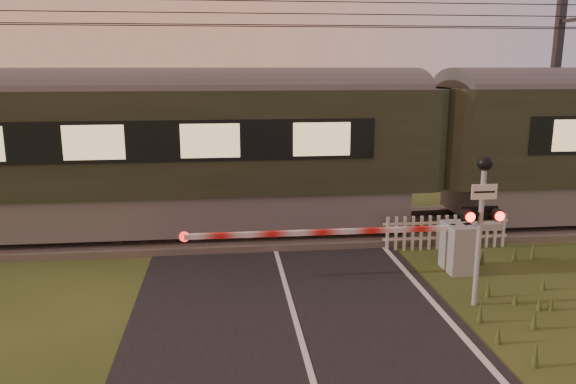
{
  "coord_description": "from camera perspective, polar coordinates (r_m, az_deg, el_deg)",
  "views": [
    {
      "loc": [
        -1.19,
        -8.32,
        4.52
      ],
      "look_at": [
        0.12,
        3.2,
        1.89
      ],
      "focal_mm": 35.0,
      "sensor_mm": 36.0,
      "label": 1
    }
  ],
  "objects": [
    {
      "name": "ground",
      "position": [
        9.54,
        1.53,
        -15.51
      ],
      "size": [
        160.0,
        160.0,
        0.0
      ],
      "primitive_type": "plane",
      "color": "#283815",
      "rests_on": "ground"
    },
    {
      "name": "road",
      "position": [
        9.33,
        1.85,
        -16.12
      ],
      "size": [
        6.0,
        140.0,
        0.03
      ],
      "color": "black",
      "rests_on": "ground"
    },
    {
      "name": "track_bed",
      "position": [
        15.52,
        -1.81,
        -3.92
      ],
      "size": [
        140.0,
        3.4,
        0.39
      ],
      "color": "#47423D",
      "rests_on": "ground"
    },
    {
      "name": "overhead_wires",
      "position": [
        14.91,
        -1.97,
        17.4
      ],
      "size": [
        120.0,
        0.62,
        0.62
      ],
      "color": "black",
      "rests_on": "ground"
    },
    {
      "name": "train",
      "position": [
        16.0,
        14.27,
        4.56
      ],
      "size": [
        44.25,
        3.05,
        4.13
      ],
      "color": "slate",
      "rests_on": "ground"
    },
    {
      "name": "boom_gate",
      "position": [
        12.99,
        15.43,
        -5.21
      ],
      "size": [
        7.1,
        0.83,
        1.11
      ],
      "color": "gray",
      "rests_on": "ground"
    },
    {
      "name": "crossing_signal",
      "position": [
        10.99,
        19.09,
        -1.18
      ],
      "size": [
        0.74,
        0.33,
        2.91
      ],
      "color": "gray",
      "rests_on": "ground"
    },
    {
      "name": "picket_fence",
      "position": [
        14.6,
        15.76,
        -3.92
      ],
      "size": [
        3.23,
        0.07,
        0.88
      ],
      "color": "silver",
      "rests_on": "ground"
    },
    {
      "name": "catenary_mast",
      "position": [
        20.03,
        25.48,
        9.47
      ],
      "size": [
        0.23,
        2.46,
        7.31
      ],
      "color": "#2D2D30",
      "rests_on": "ground"
    }
  ]
}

